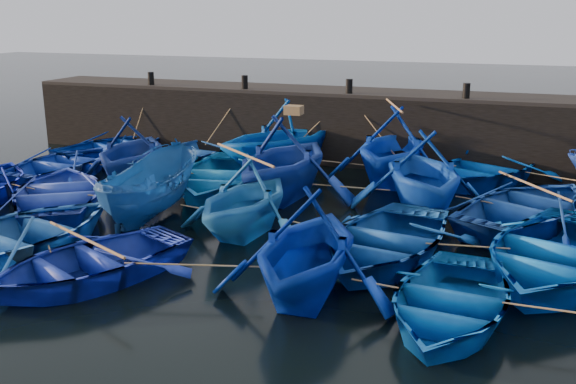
% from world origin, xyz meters
% --- Properties ---
extents(ground, '(120.00, 120.00, 0.00)m').
position_xyz_m(ground, '(0.00, 0.00, 0.00)').
color(ground, black).
rests_on(ground, ground).
extents(quay_wall, '(26.00, 2.50, 2.50)m').
position_xyz_m(quay_wall, '(0.00, 10.50, 1.25)').
color(quay_wall, black).
rests_on(quay_wall, ground).
extents(quay_top, '(26.00, 2.50, 0.12)m').
position_xyz_m(quay_top, '(0.00, 10.50, 2.56)').
color(quay_top, black).
rests_on(quay_top, quay_wall).
extents(bollard_0, '(0.24, 0.24, 0.50)m').
position_xyz_m(bollard_0, '(-8.00, 9.60, 2.87)').
color(bollard_0, black).
rests_on(bollard_0, quay_top).
extents(bollard_1, '(0.24, 0.24, 0.50)m').
position_xyz_m(bollard_1, '(-4.00, 9.60, 2.87)').
color(bollard_1, black).
rests_on(bollard_1, quay_top).
extents(bollard_2, '(0.24, 0.24, 0.50)m').
position_xyz_m(bollard_2, '(0.00, 9.60, 2.87)').
color(bollard_2, black).
rests_on(bollard_2, quay_top).
extents(bollard_3, '(0.24, 0.24, 0.50)m').
position_xyz_m(bollard_3, '(4.00, 9.60, 2.87)').
color(bollard_3, black).
rests_on(bollard_3, quay_top).
extents(boat_0, '(4.91, 5.64, 0.98)m').
position_xyz_m(boat_0, '(-8.56, 7.74, 0.49)').
color(boat_0, navy).
rests_on(boat_0, ground).
extents(boat_1, '(4.03, 5.21, 1.00)m').
position_xyz_m(boat_1, '(-5.33, 7.61, 0.50)').
color(boat_1, '#194993').
rests_on(boat_1, ground).
extents(boat_2, '(6.06, 6.28, 2.54)m').
position_xyz_m(boat_2, '(-1.98, 7.81, 1.27)').
color(boat_2, '#0043A4').
rests_on(boat_2, ground).
extents(boat_3, '(4.18, 4.83, 2.52)m').
position_xyz_m(boat_3, '(1.98, 7.60, 1.26)').
color(boat_3, '#0835C8').
rests_on(boat_3, ground).
extents(boat_4, '(5.60, 6.25, 1.07)m').
position_xyz_m(boat_4, '(4.83, 8.51, 0.53)').
color(boat_4, '#003CA5').
rests_on(boat_4, ground).
extents(boat_6, '(3.58, 4.86, 0.98)m').
position_xyz_m(boat_6, '(-8.56, 4.70, 0.49)').
color(boat_6, navy).
rests_on(boat_6, ground).
extents(boat_7, '(4.64, 5.08, 2.26)m').
position_xyz_m(boat_7, '(-5.88, 4.77, 1.13)').
color(boat_7, navy).
rests_on(boat_7, ground).
extents(boat_8, '(4.91, 6.13, 1.13)m').
position_xyz_m(boat_8, '(-2.77, 4.71, 0.57)').
color(boat_8, blue).
rests_on(boat_8, ground).
extents(boat_9, '(4.74, 5.33, 2.56)m').
position_xyz_m(boat_9, '(-0.67, 4.73, 1.28)').
color(boat_9, navy).
rests_on(boat_9, ground).
extents(boat_10, '(5.25, 5.62, 2.39)m').
position_xyz_m(boat_10, '(3.37, 4.84, 1.20)').
color(boat_10, blue).
rests_on(boat_10, ground).
extents(boat_11, '(5.74, 6.40, 1.09)m').
position_xyz_m(boat_11, '(6.20, 4.48, 0.55)').
color(boat_11, '#144293').
rests_on(boat_11, ground).
extents(boat_14, '(5.86, 6.29, 1.06)m').
position_xyz_m(boat_14, '(-6.16, 1.57, 0.53)').
color(boat_14, blue).
rests_on(boat_14, ground).
extents(boat_15, '(2.15, 4.66, 1.75)m').
position_xyz_m(boat_15, '(-3.30, 1.60, 0.87)').
color(boat_15, navy).
rests_on(boat_15, ground).
extents(boat_16, '(3.74, 4.22, 2.04)m').
position_xyz_m(boat_16, '(-0.49, 1.41, 1.02)').
color(boat_16, blue).
rests_on(boat_16, ground).
extents(boat_17, '(4.31, 5.49, 1.04)m').
position_xyz_m(boat_17, '(3.12, 0.84, 0.52)').
color(boat_17, navy).
rests_on(boat_17, ground).
extents(boat_18, '(5.36, 6.49, 1.17)m').
position_xyz_m(boat_18, '(6.66, 1.11, 0.58)').
color(boat_18, '#024CA7').
rests_on(boat_18, ground).
extents(boat_21, '(5.12, 6.25, 1.13)m').
position_xyz_m(boat_21, '(-4.72, -1.84, 0.57)').
color(boat_21, '#1A53A7').
rests_on(boat_21, ground).
extents(boat_22, '(4.78, 5.38, 0.92)m').
position_xyz_m(boat_22, '(-2.40, -2.34, 0.46)').
color(boat_22, navy).
rests_on(boat_22, ground).
extents(boat_23, '(3.82, 4.36, 2.20)m').
position_xyz_m(boat_23, '(2.09, -1.59, 1.10)').
color(boat_23, '#01238E').
rests_on(boat_23, ground).
extents(boat_24, '(3.43, 4.55, 0.90)m').
position_xyz_m(boat_24, '(4.79, -1.69, 0.45)').
color(boat_24, '#0652B3').
rests_on(boat_24, ground).
extents(wooden_crate, '(0.48, 0.41, 0.25)m').
position_xyz_m(wooden_crate, '(-0.37, 4.73, 2.69)').
color(wooden_crate, brown).
rests_on(wooden_crate, boat_9).
extents(mooring_ropes, '(17.34, 12.09, 2.10)m').
position_xyz_m(mooring_ropes, '(0.16, 5.00, 0.89)').
color(mooring_ropes, tan).
rests_on(mooring_ropes, ground).
extents(loose_oars, '(10.86, 12.02, 1.66)m').
position_xyz_m(loose_oars, '(1.32, 2.79, 1.67)').
color(loose_oars, '#99724C').
rests_on(loose_oars, ground).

